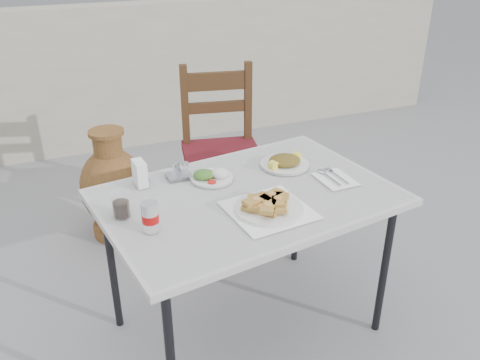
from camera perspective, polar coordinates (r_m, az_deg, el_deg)
name	(u,v)px	position (r m, az deg, el deg)	size (l,w,h in m)	color
ground	(249,313)	(2.69, 1.01, -14.66)	(80.00, 80.00, 0.00)	slate
cafe_table	(248,204)	(2.20, 0.89, -2.70)	(1.34, 1.01, 0.75)	black
pide_plate	(269,204)	(2.04, 3.24, -2.71)	(0.35, 0.35, 0.07)	white
salad_rice_plate	(211,176)	(2.29, -3.23, 0.49)	(0.19, 0.19, 0.05)	silver
salad_chopped_plate	(285,162)	(2.43, 5.04, 2.03)	(0.23, 0.23, 0.05)	silver
soda_can	(150,217)	(1.93, -10.05, -4.08)	(0.07, 0.07, 0.12)	white
cola_glass	(121,206)	(2.05, -13.20, -2.82)	(0.07, 0.07, 0.10)	white
napkin_holder	(140,173)	(2.27, -11.17, 0.76)	(0.06, 0.10, 0.11)	white
condiment_caddy	(179,172)	(2.32, -6.90, 0.88)	(0.11, 0.09, 0.08)	silver
cutlery_napkin	(333,178)	(2.34, 10.40, 0.27)	(0.15, 0.20, 0.01)	white
chair	(221,150)	(3.12, -2.12, 3.34)	(0.54, 0.54, 1.04)	#321E0D
terracotta_urn	(113,188)	(3.22, -14.07, -0.84)	(0.40, 0.40, 0.70)	brown
back_wall	(137,76)	(4.57, -11.46, 11.42)	(6.00, 0.25, 1.20)	#A7A28B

